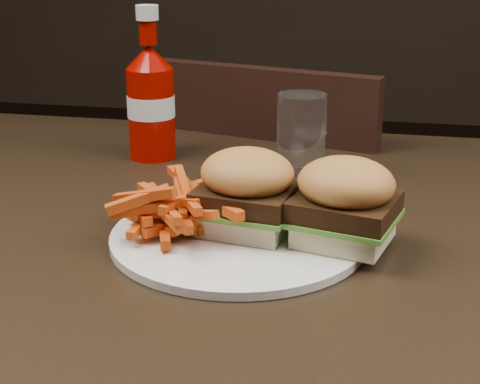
% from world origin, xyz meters
% --- Properties ---
extents(dining_table, '(1.20, 0.80, 0.04)m').
position_xyz_m(dining_table, '(0.00, 0.00, 0.73)').
color(dining_table, black).
rests_on(dining_table, ground).
extents(chair_far, '(0.48, 0.48, 0.04)m').
position_xyz_m(chair_far, '(0.05, 0.52, 0.43)').
color(chair_far, black).
rests_on(chair_far, ground).
extents(plate, '(0.26, 0.26, 0.01)m').
position_xyz_m(plate, '(0.05, -0.05, 0.76)').
color(plate, white).
rests_on(plate, dining_table).
extents(sandwich_half_a, '(0.10, 0.09, 0.02)m').
position_xyz_m(sandwich_half_a, '(0.06, -0.04, 0.77)').
color(sandwich_half_a, beige).
rests_on(sandwich_half_a, plate).
extents(sandwich_half_b, '(0.10, 0.10, 0.02)m').
position_xyz_m(sandwich_half_b, '(0.16, -0.05, 0.77)').
color(sandwich_half_b, '#F1EABA').
rests_on(sandwich_half_b, plate).
extents(fries_pile, '(0.14, 0.14, 0.05)m').
position_xyz_m(fries_pile, '(-0.00, -0.05, 0.78)').
color(fries_pile, '#C3641D').
rests_on(fries_pile, plate).
extents(ketchup_bottle, '(0.07, 0.07, 0.13)m').
position_xyz_m(ketchup_bottle, '(-0.12, 0.21, 0.81)').
color(ketchup_bottle, '#950600').
rests_on(ketchup_bottle, dining_table).
extents(tumbler, '(0.08, 0.08, 0.10)m').
position_xyz_m(tumbler, '(0.09, 0.18, 0.81)').
color(tumbler, white).
rests_on(tumbler, dining_table).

